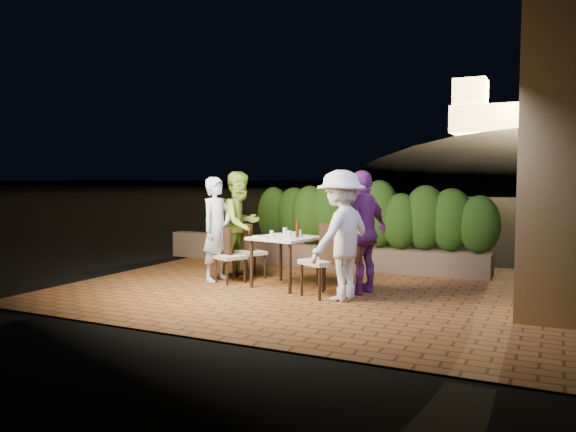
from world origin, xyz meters
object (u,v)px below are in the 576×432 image
Objects in this scene: dining_table at (285,262)px; chair_right_back at (342,259)px; chair_left_front at (230,256)px; diner_blue at (217,229)px; parapet_lamp at (239,231)px; chair_right_front at (321,260)px; diner_white at (341,235)px; chair_left_back at (251,251)px; diner_purple at (363,232)px; bowl at (294,233)px; beer_bottle at (297,228)px; diner_green at (240,224)px.

dining_table is 0.88m from chair_right_back.
chair_left_front is 0.48m from diner_blue.
parapet_lamp is (-2.87, 1.95, 0.11)m from chair_right_back.
chair_right_front is 0.47m from diner_white.
chair_right_front reaches higher than chair_left_front.
diner_purple is (1.99, -0.33, 0.43)m from chair_left_back.
dining_table is 0.91m from chair_left_front.
diner_purple reaches higher than diner_blue.
chair_right_front is (0.74, -0.70, -0.27)m from bowl.
diner_purple is at bearing -105.34° from chair_right_front.
diner_blue reaches higher than chair_left_front.
diner_purple reaches higher than beer_bottle.
diner_blue is at bearing -164.65° from chair_left_front.
chair_right_back is at bearing -78.18° from diner_blue.
dining_table is 0.55m from beer_bottle.
bowl is at bearing 48.76° from chair_left_front.
beer_bottle reaches higher than chair_right_front.
diner_white is at bearing 139.30° from chair_right_back.
diner_green is 2.31m from diner_white.
bowl is (0.01, 0.30, 0.40)m from dining_table.
bowl reaches higher than parapet_lamp.
chair_left_back is at bearing -53.68° from parapet_lamp.
chair_right_front is at bearing -91.95° from diner_blue.
diner_purple reaches higher than parapet_lamp.
chair_left_front is 1.78m from chair_right_back.
diner_blue reaches higher than beer_bottle.
chair_right_front is at bearing -25.49° from diner_purple.
parapet_lamp is at bearing 143.42° from chair_left_front.
bowl is at bearing 88.30° from dining_table.
diner_blue is (-0.27, 0.05, 0.39)m from chair_left_front.
parapet_lamp is at bearing 134.70° from dining_table.
dining_table is at bearing 5.37° from chair_left_back.
diner_blue is 0.95× the size of diner_white.
diner_blue is at bearing -164.16° from bowl.
chair_left_back is (-1.00, 0.39, -0.45)m from beer_bottle.
diner_white is at bearing -39.11° from parapet_lamp.
beer_bottle reaches higher than chair_left_back.
diner_blue is at bearing -70.21° from diner_purple.
beer_bottle is 1.17m from chair_left_back.
chair_right_back is at bearing 20.60° from chair_left_back.
diner_white reaches higher than chair_right_back.
chair_left_front is 0.49× the size of diner_white.
chair_left_back is 0.95× the size of chair_right_back.
diner_green is (-1.07, 0.19, 0.09)m from bowl.
beer_bottle is 0.79m from chair_right_front.
parapet_lamp is at bearing -114.05° from diner_white.
chair_left_back is at bearing 0.16° from chair_right_front.
chair_right_front is at bearing 105.85° from chair_right_back.
bowl is at bearing -110.96° from diner_white.
chair_left_front is at bearing -174.77° from beer_bottle.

